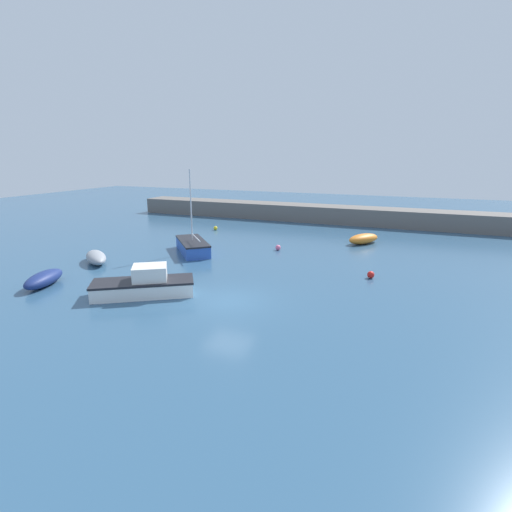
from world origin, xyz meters
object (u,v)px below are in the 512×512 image
object	(u,v)px
open_tender_yellow	(363,239)
mooring_buoy_yellow	(216,228)
sailboat_tall_mast	(193,246)
mooring_buoy_red	(371,275)
rowboat_white_midwater	(96,257)
mooring_buoy_pink	(278,248)
motorboat_grey_hull	(145,285)
rowboat_blue_near	(44,279)

from	to	relation	value
open_tender_yellow	mooring_buoy_yellow	distance (m)	14.97
sailboat_tall_mast	mooring_buoy_red	bearing A→B (deg)	-138.18
rowboat_white_midwater	mooring_buoy_yellow	size ratio (longest dim) A/B	8.70
open_tender_yellow	mooring_buoy_yellow	world-z (taller)	open_tender_yellow
rowboat_white_midwater	mooring_buoy_red	bearing A→B (deg)	-129.50
mooring_buoy_pink	mooring_buoy_yellow	bearing A→B (deg)	146.56
motorboat_grey_hull	mooring_buoy_red	world-z (taller)	motorboat_grey_hull
motorboat_grey_hull	mooring_buoy_red	xyz separation A→B (m)	(11.19, 8.00, -0.39)
sailboat_tall_mast	motorboat_grey_hull	bearing A→B (deg)	153.97
rowboat_blue_near	mooring_buoy_yellow	world-z (taller)	rowboat_blue_near
rowboat_white_midwater	mooring_buoy_yellow	world-z (taller)	rowboat_white_midwater
mooring_buoy_pink	mooring_buoy_red	world-z (taller)	mooring_buoy_red
rowboat_white_midwater	motorboat_grey_hull	world-z (taller)	motorboat_grey_hull
open_tender_yellow	motorboat_grey_hull	xyz separation A→B (m)	(-9.34, -18.02, 0.17)
mooring_buoy_pink	mooring_buoy_yellow	size ratio (longest dim) A/B	1.07
open_tender_yellow	sailboat_tall_mast	bearing A→B (deg)	158.95
motorboat_grey_hull	sailboat_tall_mast	bearing A→B (deg)	-107.48
open_tender_yellow	mooring_buoy_red	bearing A→B (deg)	-135.82
rowboat_blue_near	sailboat_tall_mast	bearing A→B (deg)	143.30
open_tender_yellow	mooring_buoy_pink	xyz separation A→B (m)	(-6.07, -5.16, -0.22)
rowboat_blue_near	mooring_buoy_red	bearing A→B (deg)	100.30
sailboat_tall_mast	mooring_buoy_pink	xyz separation A→B (m)	(6.00, 3.36, -0.31)
rowboat_blue_near	rowboat_white_midwater	xyz separation A→B (m)	(-0.93, 5.14, -0.01)
open_tender_yellow	motorboat_grey_hull	bearing A→B (deg)	-173.66
rowboat_blue_near	mooring_buoy_red	world-z (taller)	rowboat_blue_near
rowboat_white_midwater	motorboat_grey_hull	distance (m)	8.58
sailboat_tall_mast	mooring_buoy_pink	distance (m)	6.88
motorboat_grey_hull	mooring_buoy_pink	bearing A→B (deg)	-137.74
rowboat_white_midwater	motorboat_grey_hull	xyz separation A→B (m)	(7.50, -4.17, 0.19)
motorboat_grey_hull	sailboat_tall_mast	xyz separation A→B (m)	(-2.72, 9.51, -0.09)
sailboat_tall_mast	mooring_buoy_pink	world-z (taller)	sailboat_tall_mast
sailboat_tall_mast	mooring_buoy_yellow	distance (m)	9.66
rowboat_white_midwater	mooring_buoy_red	size ratio (longest dim) A/B	7.82
mooring_buoy_red	mooring_buoy_pink	bearing A→B (deg)	148.45
rowboat_white_midwater	open_tender_yellow	xyz separation A→B (m)	(16.85, 13.86, 0.02)
rowboat_white_midwater	open_tender_yellow	size ratio (longest dim) A/B	1.01
rowboat_blue_near	open_tender_yellow	xyz separation A→B (m)	(15.92, 19.00, 0.01)
rowboat_blue_near	motorboat_grey_hull	distance (m)	6.65
motorboat_grey_hull	mooring_buoy_red	bearing A→B (deg)	-177.89
rowboat_white_midwater	mooring_buoy_red	xyz separation A→B (m)	(18.69, 3.84, -0.19)
motorboat_grey_hull	mooring_buoy_yellow	distance (m)	19.55
rowboat_white_midwater	mooring_buoy_pink	world-z (taller)	rowboat_white_midwater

